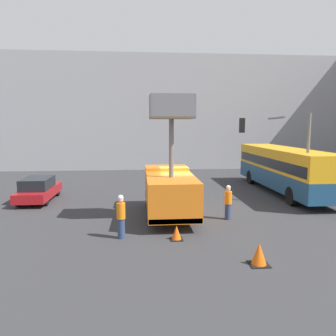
{
  "coord_description": "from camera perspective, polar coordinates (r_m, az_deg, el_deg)",
  "views": [
    {
      "loc": [
        -2.4,
        -17.95,
        4.89
      ],
      "look_at": [
        -0.81,
        0.12,
        2.52
      ],
      "focal_mm": 35.0,
      "sensor_mm": 36.0,
      "label": 1
    }
  ],
  "objects": [
    {
      "name": "building_backdrop_far",
      "position": [
        41.13,
        -1.69,
        9.4
      ],
      "size": [
        44.0,
        10.0,
        12.6
      ],
      "color": "#9E9EA3",
      "rests_on": "ground_plane"
    },
    {
      "name": "city_bus",
      "position": [
        25.15,
        19.49,
        0.22
      ],
      "size": [
        2.59,
        12.04,
        3.24
      ],
      "rotation": [
        0.0,
        0.0,
        1.24
      ],
      "color": "navy",
      "rests_on": "ground_plane"
    },
    {
      "name": "traffic_cone_mid_road",
      "position": [
        12.35,
        15.57,
        -14.3
      ],
      "size": [
        0.69,
        0.69,
        0.79
      ],
      "color": "black",
      "rests_on": "ground_plane"
    },
    {
      "name": "traffic_cone_near_truck",
      "position": [
        14.36,
        1.49,
        -11.26
      ],
      "size": [
        0.54,
        0.54,
        0.62
      ],
      "color": "black",
      "rests_on": "ground_plane"
    },
    {
      "name": "utility_truck",
      "position": [
        17.5,
        0.28,
        -3.61
      ],
      "size": [
        2.48,
        6.02,
        6.36
      ],
      "color": "orange",
      "rests_on": "ground_plane"
    },
    {
      "name": "parked_car_curbside",
      "position": [
        22.89,
        -21.63,
        -3.45
      ],
      "size": [
        1.87,
        4.67,
        1.55
      ],
      "color": "maroon",
      "rests_on": "ground_plane"
    },
    {
      "name": "traffic_light_pole",
      "position": [
        21.23,
        19.35,
        4.31
      ],
      "size": [
        4.21,
        3.96,
        5.64
      ],
      "color": "slate",
      "rests_on": "ground_plane"
    },
    {
      "name": "road_worker_directing",
      "position": [
        17.43,
        10.42,
        -5.9
      ],
      "size": [
        0.38,
        0.38,
        1.82
      ],
      "rotation": [
        0.0,
        0.0,
        4.07
      ],
      "color": "navy",
      "rests_on": "ground_plane"
    },
    {
      "name": "ground_plane",
      "position": [
        18.76,
        2.53,
        -7.69
      ],
      "size": [
        120.0,
        120.0,
        0.0
      ],
      "primitive_type": "plane",
      "color": "#333335"
    },
    {
      "name": "road_worker_near_truck",
      "position": [
        14.46,
        -8.19,
        -8.36
      ],
      "size": [
        0.38,
        0.38,
        1.93
      ],
      "rotation": [
        0.0,
        0.0,
        5.07
      ],
      "color": "navy",
      "rests_on": "ground_plane"
    }
  ]
}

